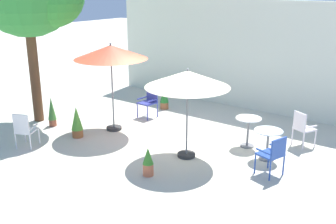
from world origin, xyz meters
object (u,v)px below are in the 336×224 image
(patio_umbrella_0, at_px, (187,80))
(potted_plant_3, at_px, (77,122))
(potted_plant_1, at_px, (52,111))
(patio_chair_0, at_px, (273,153))
(patio_umbrella_1, at_px, (111,53))
(cafe_table_0, at_px, (248,127))
(patio_chair_1, at_px, (303,127))
(patio_chair_3, at_px, (24,128))
(potted_plant_0, at_px, (148,161))
(patio_chair_2, at_px, (149,100))
(potted_plant_2, at_px, (164,96))
(cafe_table_1, at_px, (268,139))

(patio_umbrella_0, height_order, potted_plant_3, patio_umbrella_0)
(potted_plant_1, bearing_deg, patio_chair_0, 7.07)
(patio_umbrella_1, relative_size, cafe_table_0, 3.21)
(cafe_table_0, bearing_deg, potted_plant_1, -159.40)
(patio_chair_1, height_order, patio_chair_3, patio_chair_1)
(patio_umbrella_0, distance_m, potted_plant_0, 2.09)
(patio_chair_2, relative_size, potted_plant_3, 1.08)
(patio_chair_3, xyz_separation_m, potted_plant_0, (3.54, 0.66, -0.19))
(patio_chair_2, xyz_separation_m, potted_plant_2, (-0.13, 0.96, -0.12))
(patio_chair_0, relative_size, patio_chair_2, 0.97)
(cafe_table_0, xyz_separation_m, patio_chair_0, (1.17, -1.20, 0.00))
(patio_umbrella_1, distance_m, cafe_table_1, 4.77)
(patio_umbrella_0, relative_size, potted_plant_1, 2.48)
(patio_umbrella_0, bearing_deg, cafe_table_1, 31.99)
(potted_plant_0, distance_m, potted_plant_2, 4.96)
(patio_umbrella_1, distance_m, cafe_table_0, 4.20)
(patio_umbrella_1, relative_size, patio_chair_2, 2.67)
(patio_chair_1, bearing_deg, potted_plant_2, 173.98)
(cafe_table_0, relative_size, patio_chair_3, 0.84)
(patio_umbrella_1, relative_size, potted_plant_0, 3.82)
(patio_chair_1, relative_size, potted_plant_2, 1.10)
(potted_plant_1, height_order, potted_plant_3, potted_plant_1)
(cafe_table_0, xyz_separation_m, cafe_table_1, (0.73, -0.45, -0.03))
(cafe_table_1, relative_size, potted_plant_1, 0.83)
(patio_chair_2, bearing_deg, potted_plant_2, 97.71)
(patio_chair_3, bearing_deg, patio_chair_0, 21.62)
(patio_chair_3, distance_m, potted_plant_1, 1.66)
(patio_chair_2, bearing_deg, potted_plant_0, -51.11)
(cafe_table_0, distance_m, cafe_table_1, 0.86)
(patio_chair_1, bearing_deg, potted_plant_0, -120.36)
(cafe_table_0, height_order, patio_chair_1, patio_chair_1)
(patio_chair_3, relative_size, potted_plant_1, 1.05)
(patio_chair_2, bearing_deg, patio_chair_1, 5.51)
(patio_chair_1, bearing_deg, potted_plant_1, -156.29)
(cafe_table_0, relative_size, patio_chair_2, 0.83)
(patio_umbrella_1, bearing_deg, patio_chair_1, 22.47)
(patio_chair_1, bearing_deg, patio_chair_3, -142.83)
(patio_chair_3, bearing_deg, potted_plant_3, 68.99)
(cafe_table_1, xyz_separation_m, patio_chair_2, (-4.32, 0.83, 0.04))
(cafe_table_1, height_order, potted_plant_0, cafe_table_1)
(cafe_table_1, height_order, patio_chair_1, patio_chair_1)
(patio_umbrella_0, xyz_separation_m, cafe_table_0, (0.91, 1.47, -1.38))
(cafe_table_0, height_order, patio_chair_3, patio_chair_3)
(patio_umbrella_1, height_order, patio_chair_2, patio_umbrella_1)
(cafe_table_0, relative_size, patio_chair_1, 0.83)
(potted_plant_2, bearing_deg, patio_umbrella_1, -88.78)
(patio_chair_2, bearing_deg, patio_chair_0, -18.33)
(patio_chair_1, distance_m, patio_chair_2, 4.73)
(patio_chair_1, bearing_deg, potted_plant_3, -149.83)
(cafe_table_0, bearing_deg, potted_plant_3, -151.76)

